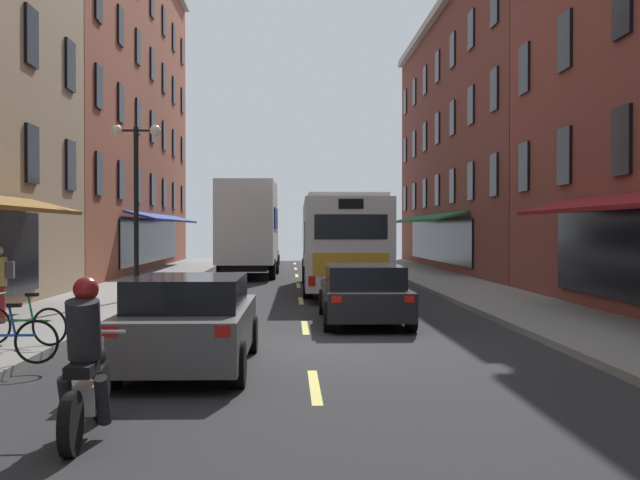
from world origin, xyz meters
The scene contains 12 objects.
ground_plane centered at (0.00, 0.00, -0.05)m, with size 34.80×80.00×0.10m, color #28282B.
lane_centre_dashes centered at (0.00, -0.25, 0.00)m, with size 0.14×73.90×0.01m.
sidewalk_right centered at (5.90, 0.00, 0.07)m, with size 3.00×80.00×0.14m, color gray.
transit_bus centered at (1.44, 13.44, 1.69)m, with size 2.74×11.21×3.23m.
box_truck centered at (-2.14, 21.23, 2.15)m, with size 2.58×7.93×4.20m.
sedan_near centered at (-1.91, 32.03, 0.71)m, with size 1.97×4.82×1.38m.
sedan_mid centered at (1.36, 3.87, 0.68)m, with size 1.99×4.83×1.33m.
sedan_far centered at (-1.87, -2.05, 0.73)m, with size 1.94×4.51×1.43m.
motorcycle_rider centered at (-2.44, -6.06, 0.71)m, with size 0.62×2.07×1.66m.
bicycle_near centered at (-4.98, -0.39, 0.50)m, with size 1.68×0.54×0.91m.
bicycle_mid centered at (-4.63, -2.36, 0.50)m, with size 1.71×0.48×0.91m.
street_lamp_twin centered at (-4.75, 8.68, 2.92)m, with size 1.42×0.32×5.01m.
Camera 1 is at (-0.34, -14.28, 2.15)m, focal length 44.49 mm.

